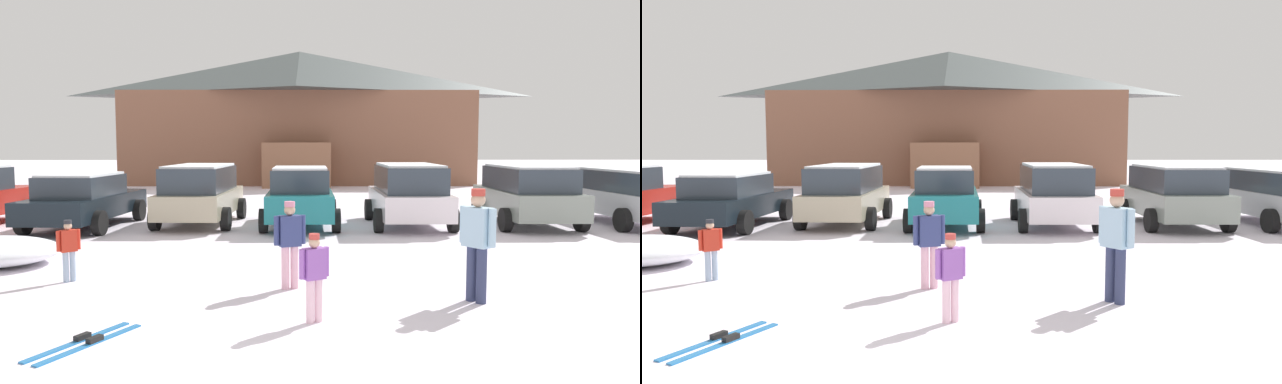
% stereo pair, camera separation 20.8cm
% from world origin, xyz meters
% --- Properties ---
extents(ski_lodge, '(20.59, 10.78, 7.99)m').
position_xyz_m(ski_lodge, '(0.01, 30.98, 4.05)').
color(ski_lodge, brown).
rests_on(ski_lodge, ground).
extents(parked_black_sedan, '(2.38, 4.74, 1.52)m').
position_xyz_m(parked_black_sedan, '(-5.64, 11.27, 0.78)').
color(parked_black_sedan, black).
rests_on(parked_black_sedan, ground).
extents(parked_beige_suv, '(2.27, 4.22, 1.73)m').
position_xyz_m(parked_beige_suv, '(-2.53, 11.85, 0.92)').
color(parked_beige_suv, tan).
rests_on(parked_beige_suv, ground).
extents(parked_teal_hatchback, '(2.13, 4.02, 1.68)m').
position_xyz_m(parked_teal_hatchback, '(0.36, 11.36, 0.85)').
color(parked_teal_hatchback, '#1B7379').
rests_on(parked_teal_hatchback, ground).
extents(parked_white_suv, '(2.19, 4.07, 1.76)m').
position_xyz_m(parked_white_suv, '(3.41, 11.41, 0.94)').
color(parked_white_suv, silver).
rests_on(parked_white_suv, ground).
extents(parked_grey_wagon, '(2.27, 4.23, 1.72)m').
position_xyz_m(parked_grey_wagon, '(6.81, 11.50, 0.92)').
color(parked_grey_wagon, gray).
rests_on(parked_grey_wagon, ground).
extents(parked_silver_wagon, '(2.19, 4.83, 1.61)m').
position_xyz_m(parked_silver_wagon, '(9.78, 11.61, 0.87)').
color(parked_silver_wagon, silver).
rests_on(parked_silver_wagon, ground).
extents(skier_child_in_purple_jacket, '(0.39, 0.28, 1.16)m').
position_xyz_m(skier_child_in_purple_jacket, '(0.67, 2.65, 0.66)').
color(skier_child_in_purple_jacket, silver).
rests_on(skier_child_in_purple_jacket, ground).
extents(skier_teen_in_navy_coat, '(0.50, 0.30, 1.41)m').
position_xyz_m(skier_teen_in_navy_coat, '(0.30, 4.40, 0.79)').
color(skier_teen_in_navy_coat, '#E9ADC2').
rests_on(skier_teen_in_navy_coat, ground).
extents(skier_child_in_red_jacket, '(0.32, 0.28, 1.05)m').
position_xyz_m(skier_child_in_red_jacket, '(-3.43, 4.93, 0.59)').
color(skier_child_in_red_jacket, '#98AFC9').
rests_on(skier_child_in_red_jacket, ground).
extents(skier_adult_in_blue_parka, '(0.43, 0.52, 1.67)m').
position_xyz_m(skier_adult_in_blue_parka, '(3.06, 3.57, 0.94)').
color(skier_adult_in_blue_parka, navy).
rests_on(skier_adult_in_blue_parka, ground).
extents(pair_of_skis, '(0.94, 1.48, 0.08)m').
position_xyz_m(pair_of_skis, '(-1.99, 1.93, 0.02)').
color(pair_of_skis, '#226CAE').
rests_on(pair_of_skis, ground).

